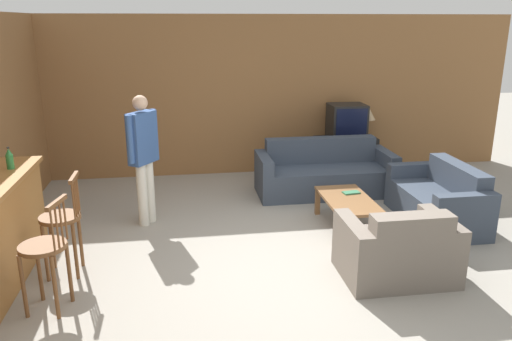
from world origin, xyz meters
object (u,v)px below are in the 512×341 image
Objects in this scene: armchair_near at (398,251)px; bar_chair_mid at (62,223)px; bar_chair_near at (45,253)px; tv at (347,121)px; table_lamp at (367,113)px; couch_far at (324,174)px; loveseat_right at (439,201)px; book_on_table at (351,193)px; tv_unit at (345,156)px; bottle at (10,159)px; coffee_table at (348,203)px; person_by_window at (143,153)px.

bar_chair_mid is at bearing 169.82° from armchair_near.
tv is (3.92, 3.62, 0.36)m from bar_chair_near.
table_lamp is at bearing 74.65° from armchair_near.
table_lamp reaches higher than bar_chair_near.
couch_far is 1.37× the size of loveseat_right.
table_lamp is at bearing 0.51° from tv.
bar_chair_near reaches higher than loveseat_right.
tv_unit is at bearing 73.65° from book_on_table.
book_on_table is (-0.60, -2.05, -0.51)m from tv.
armchair_near is at bearing -100.01° from tv.
couch_far is (3.31, 2.06, -0.26)m from bar_chair_mid.
bottle is at bearing -150.07° from tv_unit.
tv reaches higher than coffee_table.
person_by_window reaches higher than bar_chair_mid.
person_by_window is at bearing -151.73° from tv_unit.
table_lamp is at bearing 0.00° from tv_unit.
loveseat_right is at bearing 3.89° from bottle.
bar_chair_mid reaches higher than book_on_table.
armchair_near is 4.04m from bottle.
tv reaches higher than loveseat_right.
bar_chair_mid is at bearing -35.54° from bottle.
couch_far is 1.85× the size of coffee_table.
bottle is (-3.83, 0.97, 0.85)m from armchair_near.
couch_far reaches higher than tv_unit.
tv_unit is 3.67m from person_by_window.
loveseat_right is (1.13, -1.34, -0.00)m from couch_far.
bottle is 5.45m from table_lamp.
bar_chair_near is 4.66m from loveseat_right.
book_on_table is at bearing 170.96° from loveseat_right.
bar_chair_mid is at bearing -167.69° from coffee_table.
loveseat_right is at bearing -85.78° from table_lamp.
bar_chair_mid is at bearing -145.39° from table_lamp.
person_by_window is at bearing 144.46° from armchair_near.
bottle is at bearing -175.10° from coffee_table.
bar_chair_mid is 4.60× the size of book_on_table.
bar_chair_near is 1.04× the size of tv_unit.
tv_unit is 0.59m from tv.
person_by_window is at bearing 59.07° from bar_chair_mid.
bar_chair_near is 4.30m from couch_far.
couch_far is 3.77× the size of table_lamp.
bar_chair_mid reaches higher than armchair_near.
couch_far is 1.17m from book_on_table.
coffee_table is at bearing 12.31° from bar_chair_mid.
tv_unit reaches higher than book_on_table.
bar_chair_near is 5.35m from tv.
tv is 3.61m from person_by_window.
loveseat_right reaches higher than tv_unit.
bar_chair_near is 0.96× the size of armchair_near.
book_on_table is at bearing 25.35° from bar_chair_near.
armchair_near reaches higher than tv_unit.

